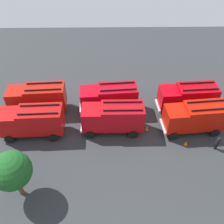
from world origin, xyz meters
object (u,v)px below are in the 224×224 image
fire_truck_3 (195,117)px  traffic_cone_1 (147,128)px  firefighter_1 (14,114)px  tree_1 (12,171)px  fire_truck_5 (32,121)px  firefighter_0 (217,143)px  fire_truck_4 (113,117)px  fire_truck_1 (109,98)px  firefighter_2 (166,88)px  fire_truck_0 (188,97)px  fire_truck_2 (38,97)px  traffic_cone_0 (186,143)px

fire_truck_3 → traffic_cone_1: bearing=-6.5°
firefighter_1 → tree_1: 10.72m
fire_truck_5 → firefighter_0: fire_truck_5 is taller
fire_truck_4 → firefighter_0: size_ratio=4.05×
fire_truck_5 → firefighter_1: bearing=-39.7°
fire_truck_3 → fire_truck_5: same height
fire_truck_1 → firefighter_2: (-7.96, -3.42, -1.15)m
fire_truck_3 → firefighter_2: 7.41m
fire_truck_0 → firefighter_1: bearing=0.9°
fire_truck_1 → fire_truck_3: (-9.85, 3.64, 0.00)m
fire_truck_1 → traffic_cone_1: bearing=137.6°
fire_truck_4 → fire_truck_1: bearing=-82.5°
fire_truck_5 → fire_truck_4: bearing=-179.4°
fire_truck_1 → fire_truck_5: bearing=20.4°
fire_truck_4 → firefighter_1: bearing=-8.4°
fire_truck_1 → firefighter_1: fire_truck_1 is taller
fire_truck_1 → tree_1: size_ratio=1.36×
fire_truck_4 → fire_truck_2: bearing=-21.2°
firefighter_0 → firefighter_2: same height
fire_truck_3 → firefighter_2: fire_truck_3 is taller
fire_truck_1 → traffic_cone_0: 10.59m
fire_truck_2 → traffic_cone_1: size_ratio=11.23×
firefighter_0 → traffic_cone_1: size_ratio=2.73×
fire_truck_3 → tree_1: bearing=18.5°
firefighter_0 → traffic_cone_0: firefighter_0 is taller
fire_truck_4 → firefighter_1: (12.08, -1.84, -1.12)m
firefighter_2 → fire_truck_5: bearing=133.3°
fire_truck_3 → tree_1: tree_1 is taller
fire_truck_1 → fire_truck_3: same height
fire_truck_3 → firefighter_0: bearing=118.2°
fire_truck_3 → firefighter_0: (-1.89, 2.88, -1.15)m
fire_truck_4 → traffic_cone_0: (-8.15, 2.37, -1.87)m
fire_truck_4 → fire_truck_5: size_ratio=0.99×
fire_truck_0 → fire_truck_2: 18.76m
fire_truck_1 → traffic_cone_0: fire_truck_1 is taller
traffic_cone_1 → traffic_cone_0: bearing=149.9°
fire_truck_2 → fire_truck_3: size_ratio=0.99×
fire_truck_1 → fire_truck_2: size_ratio=1.00×
firefighter_2 → tree_1: size_ratio=0.33×
fire_truck_1 → fire_truck_3: 10.50m
fire_truck_3 → fire_truck_4: (9.41, -0.12, 0.00)m
tree_1 → traffic_cone_1: tree_1 is taller
fire_truck_5 → firefighter_2: bearing=-158.2°
fire_truck_1 → fire_truck_5: 9.53m
fire_truck_2 → fire_truck_5: size_ratio=1.01×
fire_truck_5 → firefighter_2: size_ratio=4.09×
fire_truck_3 → fire_truck_1: bearing=-25.3°
fire_truck_1 → fire_truck_4: (-0.44, 3.52, 0.00)m
fire_truck_3 → traffic_cone_1: (5.39, -0.14, -1.83)m
fire_truck_1 → fire_truck_0: bearing=175.4°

